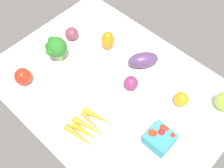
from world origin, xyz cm
name	(u,v)px	position (x,y,z in cm)	size (l,w,h in cm)	color
tablecloth	(112,88)	(0.00, 0.00, 1.00)	(104.00, 76.00, 2.00)	white
bell_pepper_red	(23,77)	(-30.18, -24.98, 6.10)	(7.56, 7.56, 8.19)	red
red_onion_center	(72,34)	(-34.30, 7.47, 5.32)	(6.64, 6.64, 6.64)	brown
red_onion_near_basket	(131,83)	(6.28, 5.37, 5.23)	(6.47, 6.47, 6.47)	#7B2C5E
broccoli_head	(56,48)	(-28.99, -6.31, 10.66)	(10.11, 10.24, 13.51)	#92C977
heirloom_tomato_orange	(181,99)	(26.98, 13.82, 5.18)	(6.36, 6.36, 6.36)	orange
eggplant	(143,60)	(2.14, 18.59, 5.67)	(14.24, 7.34, 7.34)	#523665
berry_basket	(160,138)	(31.15, -6.12, 5.46)	(9.87, 9.87, 7.20)	teal
carrot_bunch	(89,128)	(7.53, -21.35, 3.39)	(16.69, 16.71, 2.97)	orange
bell_pepper_orange	(108,40)	(-17.21, 15.41, 7.07)	(6.43, 6.43, 10.14)	orange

